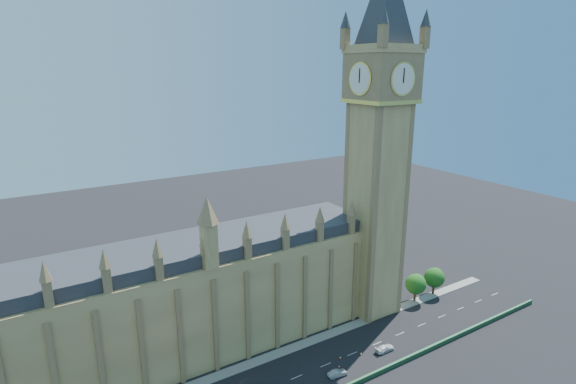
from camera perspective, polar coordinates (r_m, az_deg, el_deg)
ground at (r=106.64m, az=-0.85°, el=-23.14°), size 400.00×400.00×0.00m
palace_westminster at (r=108.79m, az=-19.00°, el=-14.41°), size 120.00×20.00×28.00m
elizabeth_tower at (r=118.18m, az=11.59°, el=9.36°), size 20.59×20.59×105.00m
kerb_north at (r=113.18m, az=-3.50°, el=-20.52°), size 160.00×3.00×0.16m
tree_east_near at (r=139.23m, az=15.96°, el=-11.10°), size 6.00×6.00×8.50m
tree_east_far at (r=144.80m, az=18.13°, el=-10.21°), size 6.00×6.00×8.50m
car_silver at (r=108.65m, az=6.30°, el=-21.91°), size 4.64×2.07×1.48m
car_white at (r=117.91m, az=12.19°, el=-18.83°), size 5.18×2.12×1.50m
cone_a at (r=115.77m, az=9.27°, el=-19.64°), size 0.50×0.50×0.66m
cone_b at (r=111.21m, az=6.51°, el=-21.19°), size 0.47×0.47×0.65m
cone_c at (r=118.28m, az=11.43°, el=-18.87°), size 0.66×0.66×0.80m
cone_d at (r=113.82m, az=6.66°, el=-20.20°), size 0.59×0.59×0.71m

